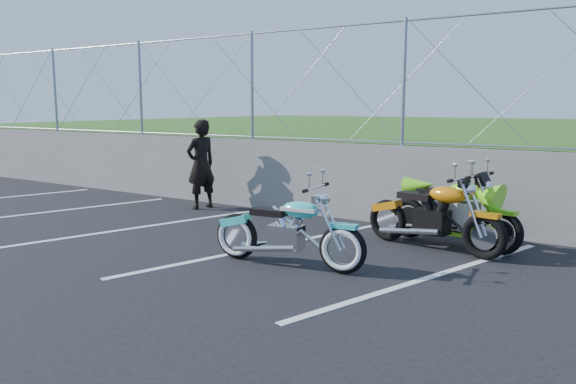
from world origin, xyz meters
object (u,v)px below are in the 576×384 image
Objects in this scene: cruiser_turquoise at (289,234)px; person_standing at (201,164)px; sportbike_green at (454,214)px; naked_orange at (435,218)px.

cruiser_turquoise is 4.22m from person_standing.
person_standing is at bearing -171.77° from sportbike_green.
cruiser_turquoise is 1.02× the size of sportbike_green.
sportbike_green is at bearing 99.92° from person_standing.
person_standing is at bearing 139.97° from cruiser_turquoise.
cruiser_turquoise is 0.99× the size of naked_orange.
cruiser_turquoise is at bearing -114.36° from naked_orange.
naked_orange is at bearing 48.08° from cruiser_turquoise.
naked_orange is 1.03× the size of sportbike_green.
cruiser_turquoise is 1.21× the size of person_standing.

